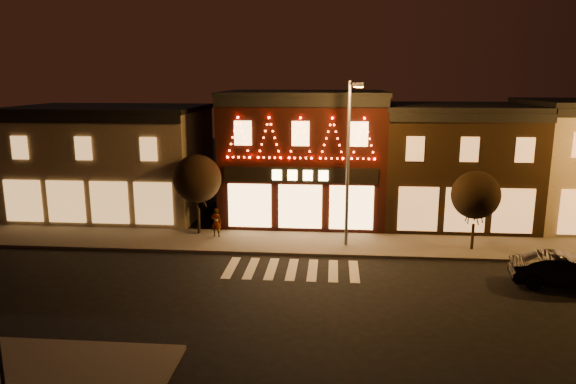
# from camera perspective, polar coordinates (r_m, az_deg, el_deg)

# --- Properties ---
(ground) EXTENTS (120.00, 120.00, 0.00)m
(ground) POSITION_cam_1_polar(r_m,az_deg,el_deg) (22.23, -0.41, -11.98)
(ground) COLOR black
(ground) RESTS_ON ground
(sidewalk_far) EXTENTS (44.00, 4.00, 0.15)m
(sidewalk_far) POSITION_cam_1_polar(r_m,az_deg,el_deg) (29.60, 4.94, -5.61)
(sidewalk_far) COLOR #47423D
(sidewalk_far) RESTS_ON ground
(building_left) EXTENTS (12.20, 8.28, 7.30)m
(building_left) POSITION_cam_1_polar(r_m,az_deg,el_deg) (37.69, -18.41, 3.27)
(building_left) COLOR #786D55
(building_left) RESTS_ON ground
(building_pulp) EXTENTS (10.20, 8.34, 8.30)m
(building_pulp) POSITION_cam_1_polar(r_m,az_deg,el_deg) (34.58, 1.77, 3.98)
(building_pulp) COLOR black
(building_pulp) RESTS_ON ground
(building_right_a) EXTENTS (9.20, 8.28, 7.50)m
(building_right_a) POSITION_cam_1_polar(r_m,az_deg,el_deg) (35.42, 17.32, 2.97)
(building_right_a) COLOR black
(building_right_a) RESTS_ON ground
(streetlamp_mid) EXTENTS (0.77, 2.02, 8.82)m
(streetlamp_mid) POSITION_cam_1_polar(r_m,az_deg,el_deg) (27.88, 6.64, 4.33)
(streetlamp_mid) COLOR #59595E
(streetlamp_mid) RESTS_ON sidewalk_far
(tree_left) EXTENTS (2.79, 2.79, 4.66)m
(tree_left) POSITION_cam_1_polar(r_m,az_deg,el_deg) (30.94, -9.78, 1.42)
(tree_left) COLOR black
(tree_left) RESTS_ON sidewalk_far
(tree_right) EXTENTS (2.53, 2.53, 4.23)m
(tree_right) POSITION_cam_1_polar(r_m,az_deg,el_deg) (29.33, 19.61, -0.31)
(tree_right) COLOR black
(tree_right) RESTS_ON sidewalk_far
(dark_sedan) EXTENTS (4.72, 2.28, 1.49)m
(dark_sedan) POSITION_cam_1_polar(r_m,az_deg,el_deg) (26.58, 27.74, -7.59)
(dark_sedan) COLOR black
(dark_sedan) RESTS_ON ground
(pedestrian) EXTENTS (0.67, 0.50, 1.69)m
(pedestrian) POSITION_cam_1_polar(r_m,az_deg,el_deg) (30.65, -7.76, -3.26)
(pedestrian) COLOR gray
(pedestrian) RESTS_ON sidewalk_far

